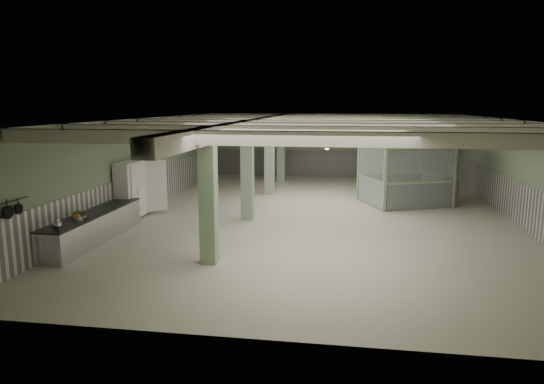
# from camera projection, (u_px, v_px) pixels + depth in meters

# --- Properties ---
(floor) EXTENTS (20.00, 20.00, 0.00)m
(floor) POSITION_uv_depth(u_px,v_px,m) (318.00, 215.00, 18.33)
(floor) COLOR beige
(floor) RESTS_ON ground
(ceiling) EXTENTS (14.00, 20.00, 0.02)m
(ceiling) POSITION_uv_depth(u_px,v_px,m) (319.00, 119.00, 17.69)
(ceiling) COLOR silver
(ceiling) RESTS_ON wall_back
(wall_back) EXTENTS (14.00, 0.02, 3.60)m
(wall_back) POSITION_uv_depth(u_px,v_px,m) (329.00, 146.00, 27.73)
(wall_back) COLOR #92A282
(wall_back) RESTS_ON floor
(wall_front) EXTENTS (14.00, 0.02, 3.60)m
(wall_front) POSITION_uv_depth(u_px,v_px,m) (284.00, 244.00, 8.29)
(wall_front) COLOR #92A282
(wall_front) RESTS_ON floor
(wall_left) EXTENTS (0.02, 20.00, 3.60)m
(wall_left) POSITION_uv_depth(u_px,v_px,m) (141.00, 165.00, 19.07)
(wall_left) COLOR #92A282
(wall_left) RESTS_ON floor
(wall_right) EXTENTS (0.02, 20.00, 3.60)m
(wall_right) POSITION_uv_depth(u_px,v_px,m) (519.00, 172.00, 16.95)
(wall_right) COLOR #92A282
(wall_right) RESTS_ON floor
(wainscot_left) EXTENTS (0.05, 19.90, 1.50)m
(wainscot_left) POSITION_uv_depth(u_px,v_px,m) (142.00, 191.00, 19.25)
(wainscot_left) COLOR silver
(wainscot_left) RESTS_ON floor
(wainscot_right) EXTENTS (0.05, 19.90, 1.50)m
(wainscot_right) POSITION_uv_depth(u_px,v_px,m) (515.00, 201.00, 17.15)
(wainscot_right) COLOR silver
(wainscot_right) RESTS_ON floor
(wainscot_back) EXTENTS (13.90, 0.05, 1.50)m
(wainscot_back) POSITION_uv_depth(u_px,v_px,m) (329.00, 164.00, 27.90)
(wainscot_back) COLOR silver
(wainscot_back) RESTS_ON floor
(girder) EXTENTS (0.45, 19.90, 0.40)m
(girder) POSITION_uv_depth(u_px,v_px,m) (252.00, 125.00, 18.10)
(girder) COLOR silver
(girder) RESTS_ON ceiling
(beam_a) EXTENTS (13.90, 0.35, 0.32)m
(beam_a) POSITION_uv_depth(u_px,v_px,m) (299.00, 139.00, 10.43)
(beam_a) COLOR silver
(beam_a) RESTS_ON ceiling
(beam_b) EXTENTS (13.90, 0.35, 0.32)m
(beam_b) POSITION_uv_depth(u_px,v_px,m) (308.00, 132.00, 12.86)
(beam_b) COLOR silver
(beam_b) RESTS_ON ceiling
(beam_c) EXTENTS (13.90, 0.35, 0.32)m
(beam_c) POSITION_uv_depth(u_px,v_px,m) (315.00, 128.00, 15.29)
(beam_c) COLOR silver
(beam_c) RESTS_ON ceiling
(beam_d) EXTENTS (13.90, 0.35, 0.32)m
(beam_d) POSITION_uv_depth(u_px,v_px,m) (319.00, 124.00, 17.72)
(beam_d) COLOR silver
(beam_d) RESTS_ON ceiling
(beam_e) EXTENTS (13.90, 0.35, 0.32)m
(beam_e) POSITION_uv_depth(u_px,v_px,m) (323.00, 122.00, 20.15)
(beam_e) COLOR silver
(beam_e) RESTS_ON ceiling
(beam_f) EXTENTS (13.90, 0.35, 0.32)m
(beam_f) POSITION_uv_depth(u_px,v_px,m) (326.00, 120.00, 22.58)
(beam_f) COLOR silver
(beam_f) RESTS_ON ceiling
(beam_g) EXTENTS (13.90, 0.35, 0.32)m
(beam_g) POSITION_uv_depth(u_px,v_px,m) (328.00, 118.00, 25.01)
(beam_g) COLOR silver
(beam_g) RESTS_ON ceiling
(column_a) EXTENTS (0.42, 0.42, 3.60)m
(column_a) POSITION_uv_depth(u_px,v_px,m) (208.00, 196.00, 12.56)
(column_a) COLOR #94AC8A
(column_a) RESTS_ON floor
(column_b) EXTENTS (0.42, 0.42, 3.60)m
(column_b) POSITION_uv_depth(u_px,v_px,m) (247.00, 170.00, 17.42)
(column_b) COLOR #94AC8A
(column_b) RESTS_ON floor
(column_c) EXTENTS (0.42, 0.42, 3.60)m
(column_c) POSITION_uv_depth(u_px,v_px,m) (269.00, 156.00, 22.28)
(column_c) COLOR #94AC8A
(column_c) RESTS_ON floor
(column_d) EXTENTS (0.42, 0.42, 3.60)m
(column_d) POSITION_uv_depth(u_px,v_px,m) (281.00, 148.00, 26.16)
(column_d) COLOR #94AC8A
(column_d) RESTS_ON floor
(hook_rail) EXTENTS (0.02, 1.20, 0.02)m
(hook_rail) POSITION_uv_depth(u_px,v_px,m) (12.00, 201.00, 11.66)
(hook_rail) COLOR black
(hook_rail) RESTS_ON wall_left
(pendant_front) EXTENTS (0.44, 0.44, 0.22)m
(pendant_front) POSITION_uv_depth(u_px,v_px,m) (327.00, 146.00, 12.85)
(pendant_front) COLOR #2D3C2E
(pendant_front) RESTS_ON ceiling
(pendant_mid) EXTENTS (0.44, 0.44, 0.22)m
(pendant_mid) POSITION_uv_depth(u_px,v_px,m) (333.00, 134.00, 18.20)
(pendant_mid) COLOR #2D3C2E
(pendant_mid) RESTS_ON ceiling
(pendant_back) EXTENTS (0.44, 0.44, 0.22)m
(pendant_back) POSITION_uv_depth(u_px,v_px,m) (336.00, 127.00, 23.06)
(pendant_back) COLOR #2D3C2E
(pendant_back) RESTS_ON ceiling
(prep_counter) EXTENTS (0.85, 4.86, 0.91)m
(prep_counter) POSITION_uv_depth(u_px,v_px,m) (94.00, 227.00, 14.77)
(prep_counter) COLOR #B9B9BE
(prep_counter) RESTS_ON floor
(pitcher_near) EXTENTS (0.23, 0.25, 0.27)m
(pitcher_near) POSITION_uv_depth(u_px,v_px,m) (58.00, 224.00, 12.74)
(pitcher_near) COLOR #B9B9BE
(pitcher_near) RESTS_ON prep_counter
(pitcher_far) EXTENTS (0.22, 0.24, 0.26)m
(pitcher_far) POSITION_uv_depth(u_px,v_px,m) (55.00, 224.00, 12.82)
(pitcher_far) COLOR #B9B9BE
(pitcher_far) RESTS_ON prep_counter
(veg_colander) EXTENTS (0.46, 0.46, 0.21)m
(veg_colander) POSITION_uv_depth(u_px,v_px,m) (79.00, 215.00, 13.94)
(veg_colander) COLOR #39393E
(veg_colander) RESTS_ON prep_counter
(orange_bowl) EXTENTS (0.34, 0.34, 0.09)m
(orange_bowl) POSITION_uv_depth(u_px,v_px,m) (78.00, 219.00, 13.73)
(orange_bowl) COLOR #B2B2B7
(orange_bowl) RESTS_ON prep_counter
(skillet_near) EXTENTS (0.04, 0.34, 0.34)m
(skillet_near) POSITION_uv_depth(u_px,v_px,m) (8.00, 212.00, 11.46)
(skillet_near) COLOR black
(skillet_near) RESTS_ON hook_rail
(skillet_far) EXTENTS (0.04, 0.27, 0.27)m
(skillet_far) POSITION_uv_depth(u_px,v_px,m) (19.00, 209.00, 11.85)
(skillet_far) COLOR black
(skillet_far) RESTS_ON hook_rail
(walkin_cooler) EXTENTS (1.04, 2.22, 2.03)m
(walkin_cooler) POSITION_uv_depth(u_px,v_px,m) (135.00, 191.00, 17.79)
(walkin_cooler) COLOR white
(walkin_cooler) RESTS_ON floor
(guard_booth) EXTENTS (4.06, 3.79, 2.63)m
(guard_booth) POSITION_uv_depth(u_px,v_px,m) (405.00, 162.00, 20.18)
(guard_booth) COLOR #91A584
(guard_booth) RESTS_ON floor
(filing_cabinet) EXTENTS (0.59, 0.68, 1.23)m
(filing_cabinet) POSITION_uv_depth(u_px,v_px,m) (450.00, 192.00, 19.84)
(filing_cabinet) COLOR #5C5C4C
(filing_cabinet) RESTS_ON floor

